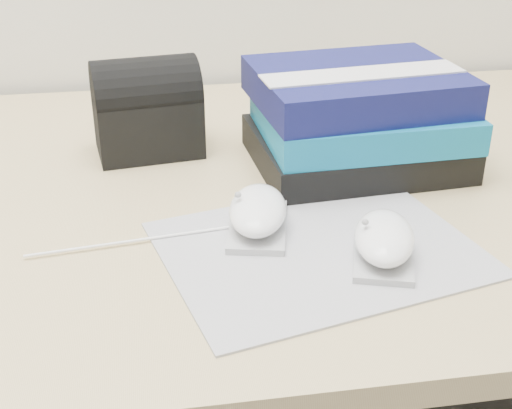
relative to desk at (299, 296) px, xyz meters
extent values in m
cube|color=tan|center=(0.00, -0.06, 0.22)|extent=(1.60, 0.80, 0.03)
cube|color=tan|center=(0.00, 0.32, -0.15)|extent=(1.52, 0.03, 0.35)
cube|color=gray|center=(-0.04, -0.25, 0.24)|extent=(0.37, 0.32, 0.00)
cube|color=#ABABAE|center=(-0.10, -0.20, 0.24)|extent=(0.09, 0.13, 0.01)
ellipsoid|color=white|center=(-0.10, -0.20, 0.26)|extent=(0.09, 0.13, 0.03)
ellipsoid|color=#98989A|center=(-0.12, -0.20, 0.28)|extent=(0.01, 0.01, 0.01)
cube|color=#A3A3A6|center=(0.02, -0.28, 0.24)|extent=(0.09, 0.12, 0.01)
ellipsoid|color=white|center=(0.02, -0.28, 0.26)|extent=(0.09, 0.12, 0.03)
ellipsoid|color=gray|center=(0.00, -0.28, 0.28)|extent=(0.01, 0.01, 0.01)
cylinder|color=white|center=(-0.23, -0.20, 0.24)|extent=(0.25, 0.03, 0.00)
cube|color=black|center=(0.06, -0.03, 0.26)|extent=(0.28, 0.23, 0.04)
cube|color=#0E6D9A|center=(0.07, -0.04, 0.30)|extent=(0.27, 0.22, 0.04)
cube|color=#10134B|center=(0.06, -0.03, 0.34)|extent=(0.28, 0.23, 0.05)
cube|color=silver|center=(0.06, -0.05, 0.37)|extent=(0.26, 0.08, 0.00)
cube|color=black|center=(-0.21, 0.05, 0.28)|extent=(0.15, 0.11, 0.08)
cylinder|color=black|center=(-0.21, 0.05, 0.32)|extent=(0.15, 0.11, 0.10)
camera|label=1|loc=(-0.21, -0.88, 0.63)|focal=50.00mm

